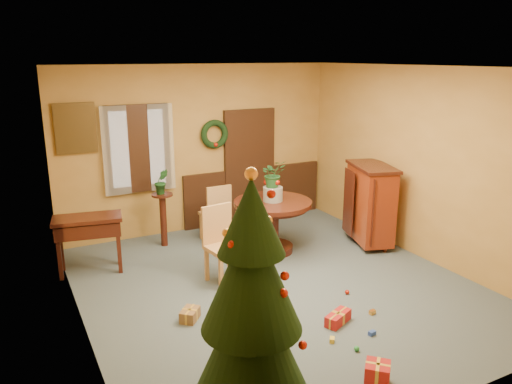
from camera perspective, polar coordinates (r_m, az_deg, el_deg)
room_envelope at (r=8.95m, az=-5.02°, el=2.91°), size 5.50×5.50×5.50m
dining_table at (r=7.86m, az=1.91°, el=-2.79°), size 1.23×1.23×0.84m
urn at (r=7.76m, az=1.94°, el=-0.22°), size 0.31×0.31×0.22m
centerpiece_plant at (r=7.68m, az=1.96°, el=2.10°), size 0.38×0.33×0.42m
chair_near at (r=6.90m, az=-3.94°, el=-5.63°), size 0.52×0.52×1.06m
chair_far at (r=8.30m, az=-4.53°, el=-2.23°), size 0.44×0.44×1.00m
guitar at (r=6.63m, az=-1.51°, el=-7.96°), size 0.50×0.62×0.80m
plant_stand at (r=8.26m, az=-10.57°, el=-2.44°), size 0.34×0.34×0.88m
stand_plant at (r=8.11m, az=-10.76°, el=1.19°), size 0.24×0.20×0.41m
christmas_tree at (r=4.01m, az=-0.51°, el=-14.00°), size 1.10×1.10×2.27m
writing_desk at (r=7.50m, az=-18.63°, el=-4.18°), size 1.01×0.63×0.84m
sideboard at (r=8.36m, az=12.94°, el=-1.15°), size 0.85×1.16×1.34m
gift_b at (r=5.17m, az=13.70°, el=-19.60°), size 0.32×0.32×0.23m
gift_c at (r=6.14m, az=-7.56°, el=-13.72°), size 0.30×0.31×0.14m
gift_d at (r=6.10m, az=9.35°, el=-14.02°), size 0.40×0.29×0.13m
toy_a at (r=5.96m, az=13.13°, el=-15.43°), size 0.09×0.06×0.05m
toy_b at (r=5.65m, az=11.44°, el=-17.15°), size 0.06×0.06×0.06m
toy_c at (r=5.76m, az=8.69°, el=-16.36°), size 0.09×0.09×0.05m
toy_d at (r=6.79m, az=10.38°, el=-11.19°), size 0.06×0.06×0.06m
toy_e at (r=6.39m, az=13.15°, el=-13.23°), size 0.09×0.06×0.05m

